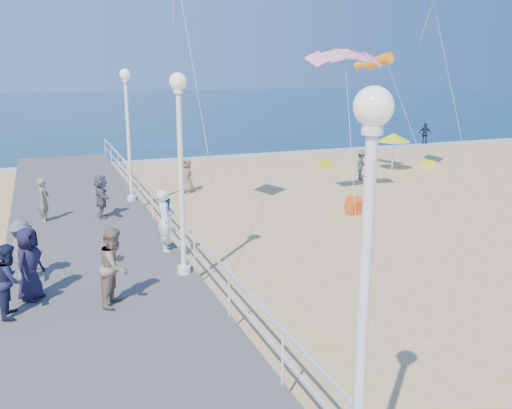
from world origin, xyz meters
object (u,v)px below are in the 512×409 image
object	(u,v)px
beach_walker_c	(187,176)
beach_umbrella	(394,137)
lamp_post_near	(366,269)
beach_walker_b	(425,134)
woman_holding_toddler	(165,220)
toddler_held	(168,210)
spectator_5	(101,196)
spectator_2	(22,251)
spectator_4	(29,264)
spectator_1	(115,266)
lamp_post_mid	(180,154)
box_kite	(354,207)
spectator_6	(44,200)
lamp_post_far	(128,121)
spectator_7	(10,280)
beach_chair_right	(428,164)
beach_walker_a	(361,165)
beach_chair_left	(326,165)

from	to	relation	value
beach_walker_c	beach_umbrella	size ratio (longest dim) A/B	0.76
lamp_post_near	beach_walker_b	distance (m)	38.04
woman_holding_toddler	toddler_held	distance (m)	0.35
spectator_5	beach_umbrella	world-z (taller)	beach_umbrella
toddler_held	spectator_2	distance (m)	4.37
spectator_4	beach_walker_c	distance (m)	13.54
spectator_1	beach_umbrella	distance (m)	21.97
lamp_post_mid	beach_walker_c	world-z (taller)	lamp_post_mid
lamp_post_mid	box_kite	bearing A→B (deg)	31.44
spectator_6	spectator_5	bearing A→B (deg)	-76.75
box_kite	spectator_2	bearing A→B (deg)	-164.25
lamp_post_mid	spectator_1	distance (m)	3.36
lamp_post_far	spectator_2	world-z (taller)	lamp_post_far
spectator_6	spectator_7	bearing A→B (deg)	-165.77
lamp_post_far	spectator_1	xyz separation A→B (m)	(-1.97, -10.41, -2.33)
lamp_post_near	toddler_held	xyz separation A→B (m)	(0.10, 11.24, -2.05)
lamp_post_mid	spectator_5	world-z (taller)	lamp_post_mid
spectator_4	beach_umbrella	world-z (taller)	spectator_4
lamp_post_mid	spectator_7	size ratio (longest dim) A/B	3.17
lamp_post_far	beach_chair_right	world-z (taller)	lamp_post_far
spectator_4	spectator_6	size ratio (longest dim) A/B	1.14
beach_walker_a	beach_walker_b	world-z (taller)	beach_walker_b
beach_walker_a	beach_walker_c	world-z (taller)	beach_walker_c
box_kite	beach_umbrella	size ratio (longest dim) A/B	0.28
woman_holding_toddler	spectator_6	xyz separation A→B (m)	(-3.35, 4.79, -0.16)
beach_walker_b	beach_chair_left	world-z (taller)	beach_walker_b
box_kite	beach_umbrella	world-z (taller)	beach_umbrella
spectator_4	beach_walker_b	distance (m)	34.58
spectator_5	beach_walker_c	size ratio (longest dim) A/B	1.00
spectator_6	spectator_7	world-z (taller)	spectator_7
spectator_6	beach_walker_c	bearing A→B (deg)	-34.72
spectator_4	beach_chair_left	size ratio (longest dim) A/B	3.26
spectator_6	lamp_post_far	bearing A→B (deg)	-37.80
lamp_post_far	beach_chair_left	xyz separation A→B (m)	(12.04, 5.73, -3.46)
lamp_post_far	beach_chair_left	size ratio (longest dim) A/B	9.67
beach_walker_a	spectator_6	bearing A→B (deg)	157.28
spectator_5	beach_chair_right	world-z (taller)	spectator_5
lamp_post_near	beach_chair_left	xyz separation A→B (m)	(12.04, 23.73, -3.46)
toddler_held	spectator_1	world-z (taller)	spectator_1
beach_walker_a	beach_chair_right	bearing A→B (deg)	-20.37
spectator_2	box_kite	bearing A→B (deg)	-83.96
spectator_1	beach_chair_right	size ratio (longest dim) A/B	3.40
spectator_7	beach_chair_left	distance (m)	22.80
spectator_1	spectator_2	world-z (taller)	spectator_1
lamp_post_far	spectator_4	world-z (taller)	lamp_post_far
lamp_post_mid	box_kite	size ratio (longest dim) A/B	8.87
spectator_2	beach_walker_a	size ratio (longest dim) A/B	1.05
spectator_4	box_kite	xyz separation A→B (m)	(12.08, 5.42, -1.00)
beach_walker_a	toddler_held	bearing A→B (deg)	178.46
spectator_5	beach_chair_right	xyz separation A→B (m)	(19.08, 6.08, -1.01)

